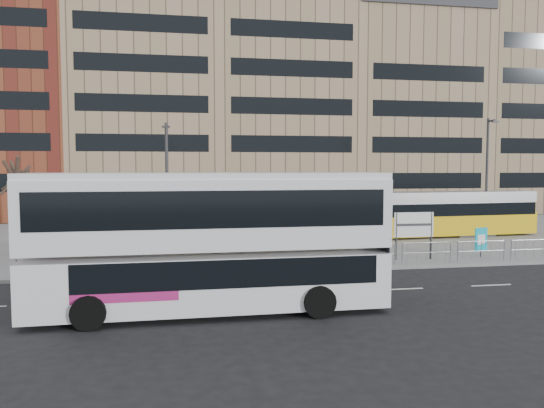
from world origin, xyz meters
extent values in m
plane|color=black|center=(0.00, 0.00, 0.00)|extent=(120.00, 120.00, 0.00)
cube|color=gray|center=(0.00, 12.00, 0.07)|extent=(64.00, 24.00, 0.15)
cube|color=gray|center=(0.00, 0.05, 0.07)|extent=(64.00, 0.25, 0.17)
cube|color=brown|center=(-24.00, 35.00, 15.00)|extent=(14.00, 18.00, 30.00)
cube|color=#9B8064|center=(-10.00, 34.00, 11.00)|extent=(14.00, 16.00, 22.00)
cube|color=#9B8064|center=(4.00, 34.00, 12.00)|extent=(14.00, 16.00, 24.00)
cube|color=#9B8064|center=(18.00, 34.00, 10.50)|extent=(14.00, 16.00, 21.00)
cube|color=#38383D|center=(18.00, 34.00, 21.60)|extent=(14.40, 16.40, 1.20)
cube|color=#9B8064|center=(32.00, 34.00, 11.50)|extent=(14.00, 16.00, 23.00)
cube|color=#38383D|center=(32.00, 34.00, 23.60)|extent=(14.40, 16.40, 1.20)
cylinder|color=#97999F|center=(2.00, 0.50, 1.20)|extent=(32.00, 0.05, 0.05)
cylinder|color=#97999F|center=(2.00, 0.50, 0.70)|extent=(32.00, 0.04, 0.04)
cylinder|color=#97999F|center=(-14.00, 0.50, 0.70)|extent=(0.07, 0.07, 1.10)
cube|color=white|center=(1.00, -4.00, 0.01)|extent=(62.00, 0.12, 0.01)
cube|color=white|center=(-5.92, -6.07, 1.14)|extent=(12.00, 2.85, 1.85)
cube|color=white|center=(-5.92, -6.07, 3.43)|extent=(12.00, 2.85, 2.29)
cube|color=white|center=(-5.92, -6.07, 4.63)|extent=(12.00, 2.74, 0.33)
cube|color=black|center=(-5.38, -6.06, 1.58)|extent=(9.82, 2.88, 0.93)
cube|color=black|center=(-5.92, -6.07, 3.65)|extent=(11.35, 2.89, 1.20)
cube|color=#AC226C|center=(-8.65, -6.08, 1.09)|extent=(3.29, 2.83, 0.54)
cylinder|color=black|center=(-2.43, -7.43, 0.54)|extent=(1.09, 0.33, 1.09)
cylinder|color=black|center=(-2.45, -4.66, 0.54)|extent=(1.09, 0.33, 1.09)
cylinder|color=black|center=(-9.73, -7.48, 0.54)|extent=(1.09, 0.33, 1.09)
cylinder|color=black|center=(-9.75, -4.70, 0.54)|extent=(1.09, 0.33, 1.09)
cube|color=gold|center=(4.81, 9.69, 1.05)|extent=(26.60, 4.38, 1.51)
cube|color=black|center=(4.81, 9.69, 2.09)|extent=(26.22, 4.39, 0.85)
cube|color=#A2A2A7|center=(4.81, 9.69, 2.89)|extent=(26.59, 4.18, 0.76)
cube|color=gold|center=(17.45, 10.59, 1.66)|extent=(1.28, 2.21, 2.46)
cube|color=gold|center=(-7.84, 8.79, 1.66)|extent=(1.28, 2.21, 2.46)
cylinder|color=#2D2D30|center=(4.81, 9.69, 1.76)|extent=(2.41, 2.41, 2.84)
cube|color=#2D2D30|center=(13.30, 10.30, 0.39)|extent=(3.00, 2.58, 0.47)
cube|color=#2D2D30|center=(-3.69, 9.09, 0.39)|extent=(3.00, 2.58, 0.47)
cylinder|color=#2D2D30|center=(4.17, 1.69, 1.39)|extent=(0.11, 0.11, 2.48)
cylinder|color=#2D2D30|center=(6.11, 1.67, 1.39)|extent=(0.11, 0.11, 2.48)
cube|color=white|center=(5.14, 1.68, 1.98)|extent=(2.16, 0.11, 1.29)
cylinder|color=#2D2D30|center=(9.03, 1.72, 0.57)|extent=(0.06, 0.06, 0.84)
cube|color=#0EABCB|center=(9.03, 1.72, 1.10)|extent=(0.83, 0.28, 1.27)
cube|color=white|center=(9.03, 1.68, 1.10)|extent=(0.51, 0.15, 0.53)
imported|color=black|center=(1.05, 6.28, 1.10)|extent=(0.60, 0.78, 1.91)
cylinder|color=#2D2D30|center=(-4.17, 0.50, 1.65)|extent=(0.12, 0.12, 3.00)
imported|color=#2D2D30|center=(-4.17, 0.50, 2.75)|extent=(0.17, 0.20, 1.00)
cylinder|color=#2D2D30|center=(-7.61, 7.81, 3.87)|extent=(0.18, 0.18, 7.43)
cylinder|color=#2D2D30|center=(-7.61, 7.41, 7.38)|extent=(0.14, 0.90, 0.14)
cube|color=#2D2D30|center=(-7.61, 6.96, 7.28)|extent=(0.45, 0.20, 0.12)
cylinder|color=#2D2D30|center=(14.65, 10.26, 4.28)|extent=(0.18, 0.18, 8.27)
cylinder|color=#2D2D30|center=(14.65, 9.86, 8.22)|extent=(0.14, 0.90, 0.14)
cube|color=#2D2D30|center=(14.65, 9.41, 8.12)|extent=(0.45, 0.20, 0.12)
cylinder|color=#31211B|center=(-15.68, 6.83, 2.32)|extent=(0.44, 0.44, 4.34)
camera|label=1|loc=(-7.01, -24.09, 4.99)|focal=35.00mm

